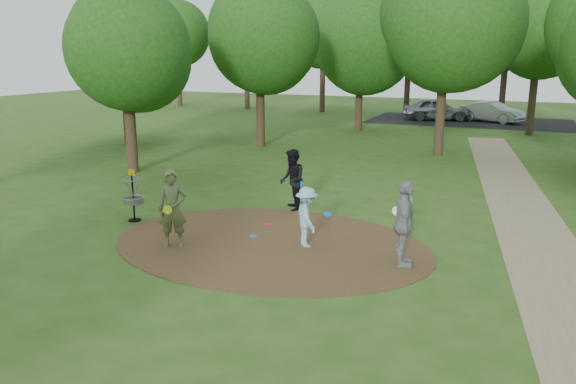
% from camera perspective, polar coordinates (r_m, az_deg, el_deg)
% --- Properties ---
extents(ground, '(100.00, 100.00, 0.00)m').
position_cam_1_polar(ground, '(14.52, -1.86, -5.27)').
color(ground, '#2D5119').
rests_on(ground, ground).
extents(dirt_clearing, '(8.40, 8.40, 0.02)m').
position_cam_1_polar(dirt_clearing, '(14.51, -1.86, -5.23)').
color(dirt_clearing, '#47301C').
rests_on(dirt_clearing, ground).
extents(footpath, '(7.55, 39.89, 0.01)m').
position_cam_1_polar(footpath, '(15.21, 24.57, -5.65)').
color(footpath, '#8C7A5B').
rests_on(footpath, ground).
extents(parking_lot, '(14.00, 8.00, 0.01)m').
position_cam_1_polar(parking_lot, '(42.86, 17.94, 6.86)').
color(parking_lot, black).
rests_on(parking_lot, ground).
extents(player_observer_with_disc, '(0.85, 0.73, 1.97)m').
position_cam_1_polar(player_observer_with_disc, '(14.33, -11.65, -1.68)').
color(player_observer_with_disc, '#5B683C').
rests_on(player_observer_with_disc, ground).
extents(player_throwing_with_disc, '(1.23, 1.14, 1.54)m').
position_cam_1_polar(player_throwing_with_disc, '(14.10, 1.92, -2.56)').
color(player_throwing_with_disc, '#91BFD9').
rests_on(player_throwing_with_disc, ground).
extents(player_walking_with_disc, '(1.09, 1.17, 1.91)m').
position_cam_1_polar(player_walking_with_disc, '(17.36, 0.42, 1.23)').
color(player_walking_with_disc, black).
rests_on(player_walking_with_disc, ground).
extents(player_waiting_with_disc, '(0.77, 1.26, 2.01)m').
position_cam_1_polar(player_waiting_with_disc, '(13.00, 11.70, -3.22)').
color(player_waiting_with_disc, gray).
rests_on(player_waiting_with_disc, ground).
extents(disc_ground_cyan, '(0.22, 0.22, 0.02)m').
position_cam_1_polar(disc_ground_cyan, '(15.03, -3.53, -4.49)').
color(disc_ground_cyan, '#1788BB').
rests_on(disc_ground_cyan, dirt_clearing).
extents(disc_ground_red, '(0.22, 0.22, 0.02)m').
position_cam_1_polar(disc_ground_red, '(16.03, -2.00, -3.29)').
color(disc_ground_red, red).
rests_on(disc_ground_red, dirt_clearing).
extents(car_left, '(5.10, 3.22, 1.62)m').
position_cam_1_polar(car_left, '(42.82, 14.85, 8.15)').
color(car_left, '#96979D').
rests_on(car_left, ground).
extents(car_right, '(4.65, 3.19, 1.45)m').
position_cam_1_polar(car_right, '(42.67, 20.00, 7.65)').
color(car_right, '#ADB1B5').
rests_on(car_right, ground).
extents(disc_golf_basket, '(0.63, 0.63, 1.54)m').
position_cam_1_polar(disc_golf_basket, '(16.83, -15.49, 0.02)').
color(disc_golf_basket, black).
rests_on(disc_golf_basket, ground).
extents(tree_ring, '(36.83, 45.58, 9.01)m').
position_cam_1_polar(tree_ring, '(21.75, 12.63, 14.73)').
color(tree_ring, '#332316').
rests_on(tree_ring, ground).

